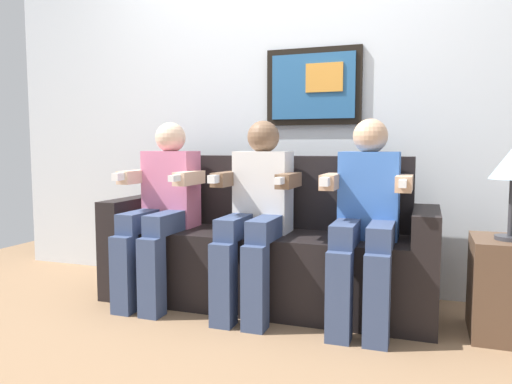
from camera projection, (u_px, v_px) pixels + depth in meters
The scene contains 6 objects.
ground_plane at pixel (247, 320), 2.69m from camera, with size 5.70×5.70×0.00m, color #8C6B4C.
back_wall_assembly at pixel (287, 96), 3.28m from camera, with size 4.38×0.10×2.60m.
couch at pixel (266, 253), 2.97m from camera, with size 1.98×0.58×0.90m.
person_on_left at pixel (162, 204), 2.99m from camera, with size 0.46×0.56×1.11m.
person_in_middle at pixel (256, 208), 2.78m from camera, with size 0.46×0.56×1.11m.
person_on_right at pixel (366, 213), 2.58m from camera, with size 0.46×0.56×1.11m.
Camera 1 is at (0.91, -2.45, 0.96)m, focal length 34.06 mm.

